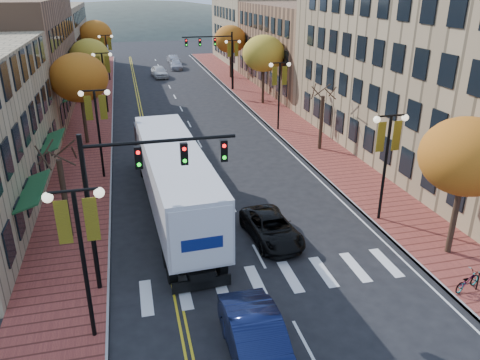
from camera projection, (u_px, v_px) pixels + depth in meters
ground at (286, 307)px, 19.08m from camera, size 200.00×200.00×0.00m
sidewalk_left at (92, 117)px, 46.19m from camera, size 4.00×85.00×0.15m
sidewalk_right at (267, 107)px, 50.15m from camera, size 4.00×85.00×0.15m
building_left_mid at (2, 59)px, 45.47m from camera, size 12.00×24.00×11.00m
building_left_far at (40, 40)px, 68.16m from camera, size 12.00×26.00×9.50m
building_right_near at (456, 53)px, 34.59m from camera, size 15.00×28.00×15.00m
building_right_mid at (318, 46)px, 58.85m from camera, size 15.00×24.00×10.00m
building_right_far at (267, 28)px, 78.37m from camera, size 15.00×20.00×11.00m
tree_left_a at (65, 199)px, 23.40m from camera, size 0.28×0.28×4.20m
tree_left_b at (79, 78)px, 36.50m from camera, size 4.48×4.48×7.21m
tree_left_c at (90, 55)px, 50.99m from camera, size 4.16×4.16×6.69m
tree_left_d at (96, 34)px, 66.90m from camera, size 4.61×4.61×7.42m
tree_right_a at (466, 157)px, 20.90m from camera, size 4.16×4.16×6.69m
tree_right_b at (321, 123)px, 36.32m from camera, size 0.28×0.28×4.20m
tree_right_c at (264, 54)px, 49.42m from camera, size 4.48×4.48×7.21m
tree_right_d at (230, 39)px, 63.82m from camera, size 4.35×4.35×7.00m
lamp_left_a at (80, 237)px, 15.77m from camera, size 1.96×0.36×6.05m
lamp_left_b at (97, 117)px, 30.11m from camera, size 1.96×0.36×6.05m
lamp_left_c at (104, 71)px, 46.24m from camera, size 1.96×0.36×6.05m
lamp_left_d at (107, 49)px, 62.36m from camera, size 1.96×0.36×6.05m
lamp_right_a at (387, 147)px, 24.45m from camera, size 1.96×0.36×6.05m
lamp_right_b at (279, 83)px, 40.58m from camera, size 1.96×0.36×6.05m
lamp_right_c at (233, 55)px, 56.70m from camera, size 1.96×0.36×6.05m
traffic_mast_near at (136, 181)px, 18.66m from camera, size 6.10×0.35×7.00m
traffic_mast_far at (216, 50)px, 56.01m from camera, size 6.10×0.34×7.00m
semi_truck at (171, 171)px, 26.19m from camera, size 3.48×17.24×4.28m
navy_sedan at (258, 343)px, 15.95m from camera, size 1.82×5.20×1.71m
black_suv at (271, 228)px, 23.91m from camera, size 2.54×4.90×1.32m
car_far_white at (159, 72)px, 66.08m from camera, size 2.36×4.93×1.62m
car_far_silver at (176, 65)px, 72.77m from camera, size 2.23×4.81×1.36m
car_far_oncoming at (173, 59)px, 78.47m from camera, size 1.70×4.16×1.34m
bicycle at (467, 281)px, 19.81m from camera, size 1.65×1.03×0.82m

